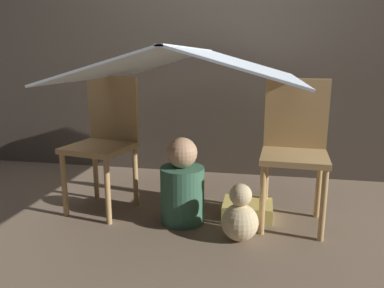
{
  "coord_description": "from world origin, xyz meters",
  "views": [
    {
      "loc": [
        0.44,
        -2.18,
        1.05
      ],
      "look_at": [
        0.0,
        0.11,
        0.5
      ],
      "focal_mm": 35.0,
      "sensor_mm": 36.0,
      "label": 1
    }
  ],
  "objects": [
    {
      "name": "chair_left",
      "position": [
        -0.63,
        0.18,
        0.51
      ],
      "size": [
        0.47,
        0.47,
        0.92
      ],
      "rotation": [
        0.0,
        0.0,
        -0.2
      ],
      "color": "tan",
      "rests_on": "ground_plane"
    },
    {
      "name": "chair_right",
      "position": [
        0.64,
        0.18,
        0.51
      ],
      "size": [
        0.42,
        0.42,
        0.92
      ],
      "rotation": [
        0.0,
        0.0,
        -0.06
      ],
      "color": "tan",
      "rests_on": "ground_plane"
    },
    {
      "name": "plush_toy",
      "position": [
        0.33,
        -0.15,
        0.14
      ],
      "size": [
        0.22,
        0.22,
        0.34
      ],
      "color": "beige",
      "rests_on": "ground_plane"
    },
    {
      "name": "floor_cushion",
      "position": [
        0.37,
        0.2,
        0.05
      ],
      "size": [
        0.33,
        0.26,
        0.1
      ],
      "color": "#E5CC66",
      "rests_on": "ground_plane"
    },
    {
      "name": "wall_back",
      "position": [
        0.0,
        1.15,
        1.25
      ],
      "size": [
        7.0,
        0.05,
        2.5
      ],
      "color": "#4C4238",
      "rests_on": "ground_plane"
    },
    {
      "name": "ground_plane",
      "position": [
        0.0,
        0.0,
        0.0
      ],
      "size": [
        8.8,
        8.8,
        0.0
      ],
      "primitive_type": "plane",
      "color": "#7A6651"
    },
    {
      "name": "person_front",
      "position": [
        -0.05,
        0.03,
        0.24
      ],
      "size": [
        0.28,
        0.28,
        0.56
      ],
      "color": "#38664C",
      "rests_on": "ground_plane"
    },
    {
      "name": "sheet_canopy",
      "position": [
        0.0,
        0.11,
        1.01
      ],
      "size": [
        1.28,
        1.48,
        0.19
      ],
      "color": "silver"
    }
  ]
}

